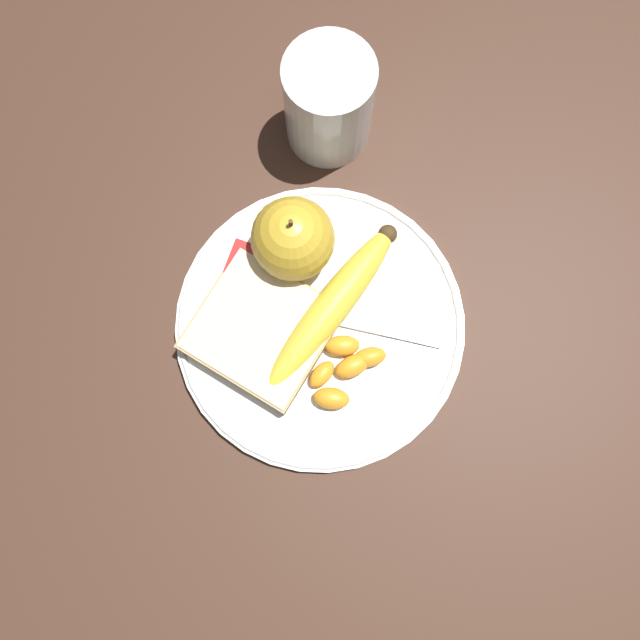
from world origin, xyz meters
TOP-DOWN VIEW (x-y plane):
  - ground_plane at (0.00, 0.00)m, footprint 3.00×3.00m
  - plate at (0.00, 0.00)m, footprint 0.27×0.27m
  - juice_glass at (0.06, -0.19)m, footprint 0.08×0.08m
  - apple at (0.05, -0.06)m, footprint 0.08×0.08m
  - banana at (-0.01, -0.02)m, footprint 0.09×0.19m
  - bread_slice at (0.05, 0.02)m, footprint 0.14×0.13m
  - fork at (-0.01, -0.01)m, footprint 0.17×0.04m
  - jam_packet at (0.08, -0.03)m, footprint 0.04×0.03m
  - orange_segment_0 at (-0.03, 0.06)m, footprint 0.04×0.03m
  - orange_segment_1 at (-0.03, 0.01)m, footprint 0.04×0.03m
  - orange_segment_2 at (-0.02, 0.04)m, footprint 0.03×0.03m
  - orange_segment_3 at (-0.05, 0.02)m, footprint 0.04×0.03m
  - orange_segment_4 at (-0.04, 0.03)m, footprint 0.04×0.04m
  - orange_segment_5 at (0.00, 0.01)m, footprint 0.03×0.02m

SIDE VIEW (x-z plane):
  - ground_plane at x=0.00m, z-range 0.00..0.00m
  - plate at x=0.00m, z-range 0.00..0.02m
  - fork at x=-0.01m, z-range 0.01..0.02m
  - orange_segment_2 at x=-0.02m, z-range 0.01..0.03m
  - orange_segment_5 at x=0.00m, z-range 0.01..0.03m
  - orange_segment_3 at x=-0.05m, z-range 0.01..0.03m
  - orange_segment_1 at x=-0.03m, z-range 0.01..0.03m
  - orange_segment_4 at x=-0.04m, z-range 0.01..0.03m
  - orange_segment_0 at x=-0.03m, z-range 0.01..0.03m
  - jam_packet at x=0.08m, z-range 0.01..0.03m
  - bread_slice at x=0.05m, z-range 0.01..0.03m
  - banana at x=-0.01m, z-range 0.01..0.04m
  - juice_glass at x=0.06m, z-range 0.00..0.10m
  - apple at x=0.05m, z-range 0.01..0.09m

